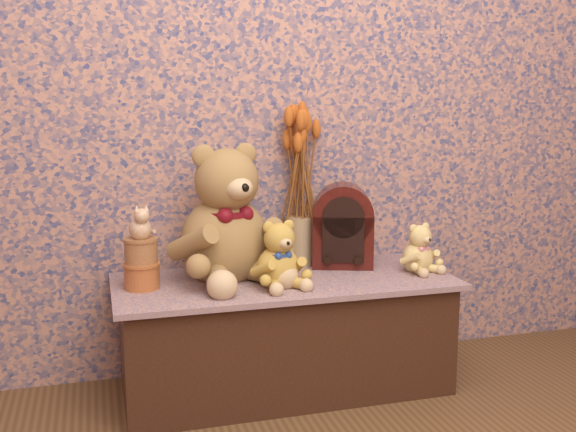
# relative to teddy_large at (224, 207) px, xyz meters

# --- Properties ---
(display_shelf) EXTENTS (1.23, 0.54, 0.42)m
(display_shelf) POSITION_rel_teddy_large_xyz_m (0.21, -0.07, -0.47)
(display_shelf) COLOR #3A3F77
(display_shelf) RESTS_ON ground
(teddy_large) EXTENTS (0.54, 0.59, 0.53)m
(teddy_large) POSITION_rel_teddy_large_xyz_m (0.00, 0.00, 0.00)
(teddy_large) COLOR olive
(teddy_large) RESTS_ON display_shelf
(teddy_medium) EXTENTS (0.24, 0.27, 0.25)m
(teddy_medium) POSITION_rel_teddy_large_xyz_m (0.16, -0.15, -0.14)
(teddy_medium) COLOR gold
(teddy_medium) RESTS_ON display_shelf
(teddy_small) EXTENTS (0.21, 0.23, 0.20)m
(teddy_small) POSITION_rel_teddy_large_xyz_m (0.72, -0.10, -0.16)
(teddy_small) COLOR #DABA68
(teddy_small) RESTS_ON display_shelf
(cathedral_radio) EXTENTS (0.28, 0.24, 0.32)m
(cathedral_radio) POSITION_rel_teddy_large_xyz_m (0.48, 0.06, -0.10)
(cathedral_radio) COLOR #3B100A
(cathedral_radio) RESTS_ON display_shelf
(ceramic_vase) EXTENTS (0.13, 0.13, 0.19)m
(ceramic_vase) POSITION_rel_teddy_large_xyz_m (0.32, 0.12, -0.17)
(ceramic_vase) COLOR tan
(ceramic_vase) RESTS_ON display_shelf
(dried_stalks) EXTENTS (0.25, 0.25, 0.40)m
(dried_stalks) POSITION_rel_teddy_large_xyz_m (0.32, 0.12, 0.13)
(dried_stalks) COLOR #C15B1E
(dried_stalks) RESTS_ON ceramic_vase
(biscuit_tin_lower) EXTENTS (0.13, 0.13, 0.09)m
(biscuit_tin_lower) POSITION_rel_teddy_large_xyz_m (-0.30, -0.06, -0.22)
(biscuit_tin_lower) COLOR gold
(biscuit_tin_lower) RESTS_ON display_shelf
(biscuit_tin_upper) EXTENTS (0.14, 0.14, 0.09)m
(biscuit_tin_upper) POSITION_rel_teddy_large_xyz_m (-0.30, -0.06, -0.13)
(biscuit_tin_upper) COLOR tan
(biscuit_tin_upper) RESTS_ON biscuit_tin_lower
(cat_figurine) EXTENTS (0.10, 0.11, 0.12)m
(cat_figurine) POSITION_rel_teddy_large_xyz_m (-0.30, -0.06, -0.03)
(cat_figurine) COLOR silver
(cat_figurine) RESTS_ON biscuit_tin_upper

